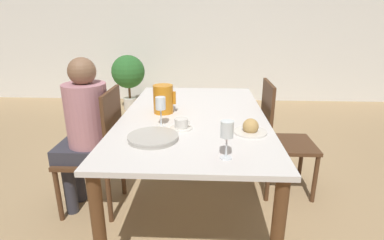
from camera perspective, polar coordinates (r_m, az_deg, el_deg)
ground_plane at (r=2.52m, az=0.29°, el=-15.32°), size 20.00×20.00×0.00m
wall_back at (r=5.33m, az=1.82°, el=17.62°), size 10.00×0.06×2.60m
dining_table at (r=2.22m, az=0.31°, el=-1.23°), size 1.04×1.76×0.74m
chair_person_side at (r=2.34m, az=-17.26°, el=-5.36°), size 0.42×0.42×0.94m
chair_opposite at (r=2.57m, az=16.33°, el=-3.02°), size 0.42×0.42×0.94m
person_seated at (r=2.30m, az=-19.92°, el=-0.74°), size 0.39×0.41×1.17m
red_pitcher at (r=2.22m, az=-5.50°, el=4.02°), size 0.17×0.15×0.21m
wine_glass_water at (r=1.94m, az=-6.00°, el=2.92°), size 0.07×0.07×0.19m
wine_glass_juice at (r=1.48m, az=6.68°, el=-2.19°), size 0.07×0.07×0.20m
teacup_near_person at (r=1.91m, az=-2.07°, el=-0.82°), size 0.14×0.14×0.07m
serving_tray at (r=1.75m, az=-7.43°, el=-3.33°), size 0.30×0.30×0.03m
bread_plate at (r=1.87m, az=11.08°, el=-1.56°), size 0.21×0.21×0.10m
potted_plant at (r=4.88m, az=-12.04°, el=8.65°), size 0.52×0.52×0.87m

